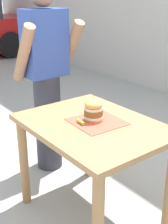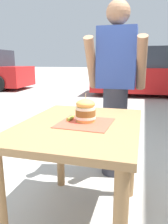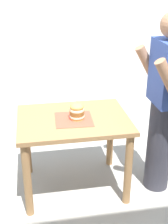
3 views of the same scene
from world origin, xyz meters
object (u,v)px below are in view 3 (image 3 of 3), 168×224
Objects in this scene: patio_table at (73,131)px; sandwich at (77,111)px; diner_across_table at (164,104)px; pickle_spear at (76,112)px.

sandwich is (0.03, 0.03, 0.22)m from patio_table.
diner_across_table reaches higher than sandwich.
diner_across_table reaches higher than pickle_spear.
pickle_spear is 0.80m from diner_across_table.
diner_across_table is (0.13, 0.80, 0.26)m from patio_table.
sandwich reaches higher than pickle_spear.
diner_across_table is (0.20, 0.77, 0.11)m from pickle_spear.
patio_table is at bearing -133.23° from sandwich.
sandwich is 0.12m from pickle_spear.
sandwich is 0.78m from diner_across_table.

